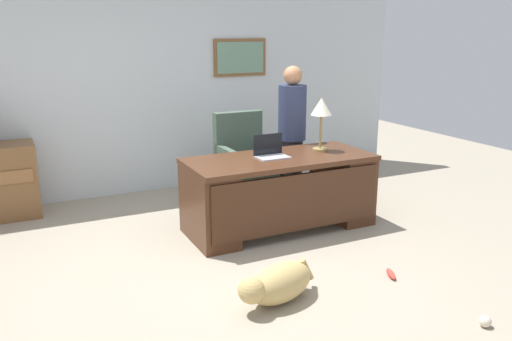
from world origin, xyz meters
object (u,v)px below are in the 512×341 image
dog_lying (277,284)px  desk (281,190)px  dog_toy_ball (485,321)px  desk_lamp (321,110)px  person_standing (292,135)px  laptop (271,152)px  armchair (244,162)px  dog_toy_bone (391,274)px

dog_lying → desk: bearing=60.4°
dog_toy_ball → desk_lamp: bearing=86.6°
person_standing → laptop: person_standing is taller
armchair → desk_lamp: 1.27m
laptop → armchair: bearing=81.3°
dog_toy_ball → dog_lying: bearing=140.6°
person_standing → dog_toy_ball: (-0.13, -2.95, -0.78)m
armchair → person_standing: size_ratio=0.65×
armchair → person_standing: person_standing is taller
desk → person_standing: bearing=53.2°
laptop → dog_toy_bone: laptop is taller
armchair → desk: bearing=-93.5°
armchair → dog_toy_ball: size_ratio=12.45×
dog_lying → desk_lamp: (1.28, 1.43, 1.03)m
person_standing → desk_lamp: 0.69m
desk → person_standing: person_standing is taller
desk → dog_toy_ball: 2.33m
desk → dog_toy_ball: desk is taller
desk_lamp → dog_toy_bone: bearing=-98.6°
laptop → desk_lamp: desk_lamp is taller
person_standing → laptop: (-0.59, -0.61, -0.01)m
person_standing → dog_lying: 2.47m
person_standing → dog_toy_bone: size_ratio=8.64×
person_standing → desk: bearing=-126.8°
person_standing → desk_lamp: bearing=-88.7°
dog_lying → laptop: size_ratio=2.30×
armchair → dog_toy_bone: 2.46m
dog_lying → dog_toy_ball: bearing=-39.4°
armchair → dog_lying: bearing=-109.1°
dog_lying → laptop: bearing=64.4°
dog_lying → desk_lamp: size_ratio=1.32×
laptop → desk_lamp: 0.72m
dog_toy_bone → desk: bearing=102.3°
person_standing → dog_lying: size_ratio=2.18×
desk → laptop: (-0.09, 0.07, 0.40)m
desk → armchair: (0.06, 1.04, 0.06)m
person_standing → laptop: size_ratio=5.02×
dog_lying → desk_lamp: desk_lamp is taller
dog_lying → dog_toy_bone: dog_lying is taller
desk → desk_lamp: bearing=10.8°
dog_toy_ball → armchair: bearing=95.5°
armchair → desk_lamp: (0.46, -0.94, 0.71)m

